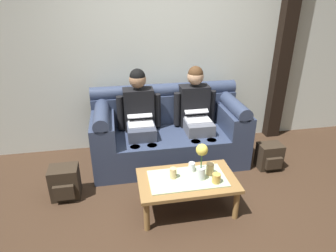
% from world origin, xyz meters
% --- Properties ---
extents(ground_plane, '(14.00, 14.00, 0.00)m').
position_xyz_m(ground_plane, '(0.00, 0.00, 0.00)').
color(ground_plane, '#382619').
extents(back_wall_patterned, '(6.00, 0.12, 2.90)m').
position_xyz_m(back_wall_patterned, '(0.00, 1.70, 1.45)').
color(back_wall_patterned, silver).
rests_on(back_wall_patterned, ground_plane).
extents(timber_pillar, '(0.20, 0.20, 2.90)m').
position_xyz_m(timber_pillar, '(1.72, 1.58, 1.45)').
color(timber_pillar, black).
rests_on(timber_pillar, ground_plane).
extents(couch, '(1.93, 0.88, 0.96)m').
position_xyz_m(couch, '(-0.00, 1.17, 0.38)').
color(couch, '#2D3851').
rests_on(couch, ground_plane).
extents(person_left, '(0.56, 0.67, 1.22)m').
position_xyz_m(person_left, '(-0.37, 1.17, 0.66)').
color(person_left, '#383D4C').
rests_on(person_left, ground_plane).
extents(person_right, '(0.56, 0.67, 1.22)m').
position_xyz_m(person_right, '(0.37, 1.17, 0.66)').
color(person_right, '#595B66').
rests_on(person_right, ground_plane).
extents(coffee_table, '(0.99, 0.58, 0.37)m').
position_xyz_m(coffee_table, '(0.00, 0.13, 0.32)').
color(coffee_table, olive).
rests_on(coffee_table, ground_plane).
extents(flower_vase, '(0.12, 0.12, 0.39)m').
position_xyz_m(flower_vase, '(0.13, 0.09, 0.60)').
color(flower_vase, silver).
rests_on(flower_vase, coffee_table).
extents(cup_near_left, '(0.07, 0.07, 0.11)m').
position_xyz_m(cup_near_left, '(-0.14, 0.16, 0.43)').
color(cup_near_left, '#DBB77A').
rests_on(cup_near_left, coffee_table).
extents(cup_near_right, '(0.08, 0.08, 0.09)m').
position_xyz_m(cup_near_right, '(0.26, 0.01, 0.42)').
color(cup_near_right, gold).
rests_on(cup_near_right, coffee_table).
extents(cup_far_center, '(0.08, 0.08, 0.13)m').
position_xyz_m(cup_far_center, '(0.24, 0.15, 0.43)').
color(cup_far_center, '#DBB77A').
rests_on(cup_far_center, coffee_table).
extents(cup_far_left, '(0.07, 0.07, 0.10)m').
position_xyz_m(cup_far_left, '(0.08, 0.24, 0.42)').
color(cup_far_left, silver).
rests_on(cup_far_left, coffee_table).
extents(backpack_right, '(0.29, 0.26, 0.33)m').
position_xyz_m(backpack_right, '(1.22, 0.68, 0.16)').
color(backpack_right, '#2D2319').
rests_on(backpack_right, ground_plane).
extents(backpack_left, '(0.31, 0.28, 0.36)m').
position_xyz_m(backpack_left, '(-1.26, 0.55, 0.18)').
color(backpack_left, '#2D2319').
rests_on(backpack_left, ground_plane).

